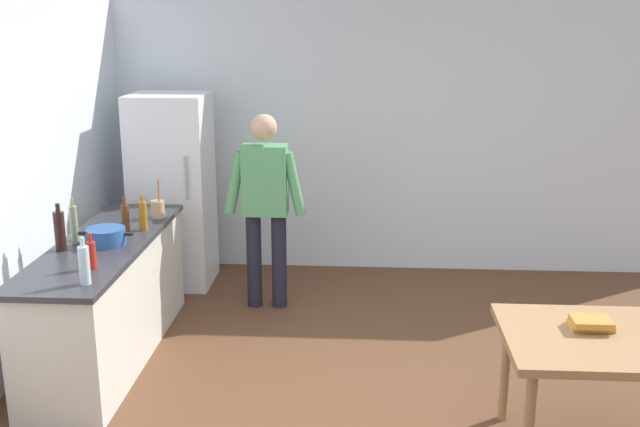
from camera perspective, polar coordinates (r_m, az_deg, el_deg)
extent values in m
plane|color=brown|center=(4.98, 4.37, -15.32)|extent=(14.00, 14.00, 0.00)
cube|color=silver|center=(7.39, 4.33, 6.00)|extent=(6.40, 0.12, 2.70)
cube|color=beige|center=(5.83, -15.84, -6.49)|extent=(0.60, 2.12, 0.86)
cube|color=#2D2D33|center=(5.68, -16.16, -2.26)|extent=(0.64, 2.20, 0.04)
cube|color=white|center=(7.12, -11.18, 1.71)|extent=(0.70, 0.64, 1.80)
cylinder|color=#B2B2B7|center=(6.70, -10.17, 2.67)|extent=(0.02, 0.02, 0.40)
cylinder|color=#1E1E2D|center=(6.56, -5.04, -3.57)|extent=(0.13, 0.13, 0.84)
cylinder|color=#1E1E2D|center=(6.54, -3.13, -3.62)|extent=(0.13, 0.13, 0.84)
cube|color=#519960|center=(6.35, -4.21, 2.56)|extent=(0.38, 0.22, 0.60)
sphere|color=tan|center=(6.27, -4.29, 6.58)|extent=(0.22, 0.22, 0.22)
cylinder|color=#519960|center=(6.36, -6.49, 2.33)|extent=(0.20, 0.09, 0.55)
cylinder|color=#519960|center=(6.29, -2.00, 2.28)|extent=(0.20, 0.09, 0.55)
cube|color=#9E754C|center=(4.63, 22.43, -8.93)|extent=(1.40, 0.90, 0.05)
cylinder|color=#9E754C|center=(4.94, 13.96, -11.43)|extent=(0.06, 0.06, 0.70)
cylinder|color=#285193|center=(5.59, -16.00, -1.68)|extent=(0.28, 0.28, 0.12)
cube|color=black|center=(5.64, -17.65, -1.44)|extent=(0.06, 0.03, 0.02)
cube|color=black|center=(5.53, -14.36, -1.53)|extent=(0.06, 0.03, 0.02)
cylinder|color=tan|center=(6.21, -12.26, 0.33)|extent=(0.11, 0.11, 0.14)
cylinder|color=olive|center=(6.17, -12.15, 1.60)|extent=(0.02, 0.05, 0.22)
cylinder|color=olive|center=(6.16, -12.19, 1.57)|extent=(0.02, 0.04, 0.22)
cylinder|color=gray|center=(5.72, -18.25, -0.74)|extent=(0.06, 0.06, 0.26)
cylinder|color=gray|center=(5.68, -18.38, 0.81)|extent=(0.02, 0.02, 0.06)
cylinder|color=#B22319|center=(5.08, -17.02, -3.08)|extent=(0.06, 0.06, 0.18)
cylinder|color=#B22319|center=(5.05, -17.13, -1.78)|extent=(0.02, 0.02, 0.06)
cylinder|color=silver|center=(4.81, -17.53, -3.80)|extent=(0.07, 0.07, 0.24)
cylinder|color=silver|center=(4.76, -17.67, -2.09)|extent=(0.03, 0.03, 0.06)
cylinder|color=#5B3314|center=(5.88, -14.61, -0.35)|extent=(0.06, 0.06, 0.20)
cylinder|color=#5B3314|center=(5.85, -14.70, 0.88)|extent=(0.02, 0.02, 0.06)
cylinder|color=#996619|center=(5.86, -13.35, -0.20)|extent=(0.06, 0.06, 0.22)
cylinder|color=#996619|center=(5.83, -13.43, 1.13)|extent=(0.03, 0.03, 0.06)
cylinder|color=black|center=(5.52, -19.22, -1.29)|extent=(0.08, 0.08, 0.28)
cylinder|color=black|center=(5.48, -19.37, 0.42)|extent=(0.03, 0.03, 0.06)
cube|color=gold|center=(4.65, 19.94, -8.01)|extent=(0.24, 0.15, 0.03)
cube|color=orange|center=(4.61, 19.97, -7.75)|extent=(0.22, 0.17, 0.04)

